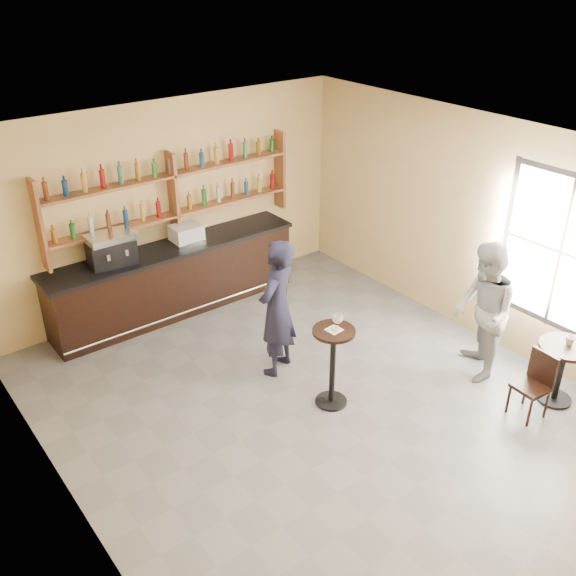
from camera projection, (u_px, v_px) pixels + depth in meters
floor at (314, 403)px, 8.10m from camera, size 7.00×7.00×0.00m
ceiling at (320, 156)px, 6.59m from camera, size 7.00×7.00×0.00m
wall_back at (170, 205)px, 9.79m from camera, size 7.00×0.00×7.00m
wall_left at (59, 390)px, 5.74m from camera, size 0.00×7.00×7.00m
wall_right at (482, 230)px, 8.95m from camera, size 0.00×7.00×7.00m
window_pane at (561, 252)px, 8.06m from camera, size 0.00×2.00×2.00m
window_frame at (560, 252)px, 8.06m from camera, size 0.04×1.70×2.10m
shelf_unit at (173, 195)px, 9.60m from camera, size 4.00×0.26×1.40m
liquor_bottles at (172, 184)px, 9.52m from camera, size 3.68×0.10×1.00m
bar_counter at (175, 279)px, 9.93m from camera, size 4.03×0.79×1.09m
espresso_machine at (111, 249)px, 9.06m from camera, size 0.68×0.47×0.46m
pastry_case at (186, 234)px, 9.75m from camera, size 0.52×0.44×0.28m
pedestal_table at (332, 367)px, 7.87m from camera, size 0.68×0.68×1.08m
napkin at (334, 330)px, 7.61m from camera, size 0.19×0.19×0.00m
donut at (335, 328)px, 7.60m from camera, size 0.13×0.13×0.04m
cup_pedestal at (337, 319)px, 7.74m from camera, size 0.16×0.16×0.11m
man_main at (277, 308)px, 8.32m from camera, size 0.82×0.72×1.90m
cafe_table at (560, 373)px, 7.98m from camera, size 0.85×0.85×0.82m
cup_cafe at (570, 341)px, 7.78m from camera, size 0.14×0.14×0.10m
chair_west at (531, 386)px, 7.71m from camera, size 0.40×0.40×0.86m
patron_second at (483, 312)px, 8.25m from camera, size 1.14×1.16×1.88m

